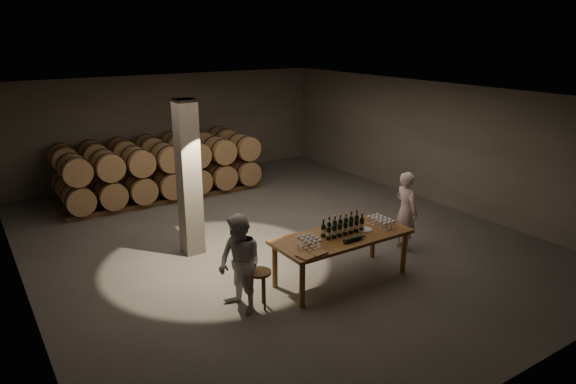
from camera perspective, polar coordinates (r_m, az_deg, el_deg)
room at (r=10.53m, az=-10.96°, el=1.45°), size 12.00×12.00×12.00m
tasting_table at (r=9.47m, az=6.00°, el=-5.35°), size 2.60×1.10×0.90m
barrel_stack_back at (r=15.56m, az=-15.12°, el=3.42°), size 5.48×0.95×1.57m
barrel_stack_front at (r=14.27m, az=-13.30°, el=2.31°), size 5.48×0.95×1.57m
bottle_cluster at (r=9.44m, az=6.11°, el=-3.90°), size 0.87×0.24×0.36m
lying_bottles at (r=9.15m, az=7.24°, el=-5.23°), size 0.48×0.08×0.08m
glass_cluster_left at (r=8.89m, az=2.41°, el=-5.29°), size 0.30×0.41×0.16m
glass_cluster_right at (r=9.94m, az=10.32°, el=-3.04°), size 0.30×0.52×0.16m
plate at (r=9.71m, az=8.51°, el=-4.13°), size 0.28×0.28×0.02m
notebook_near at (r=8.63m, az=3.34°, el=-6.77°), size 0.30×0.26×0.03m
notebook_corner at (r=8.51m, az=1.93°, el=-7.14°), size 0.26×0.31×0.02m
pen at (r=8.72m, az=3.86°, el=-6.59°), size 0.14×0.05×0.01m
stool at (r=8.63m, az=-3.19°, el=-9.50°), size 0.40×0.40×0.66m
person_man at (r=11.04m, az=12.97°, el=-2.05°), size 0.48×0.66×1.69m
person_woman at (r=8.43m, az=-5.38°, el=-7.99°), size 0.76×0.91×1.68m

